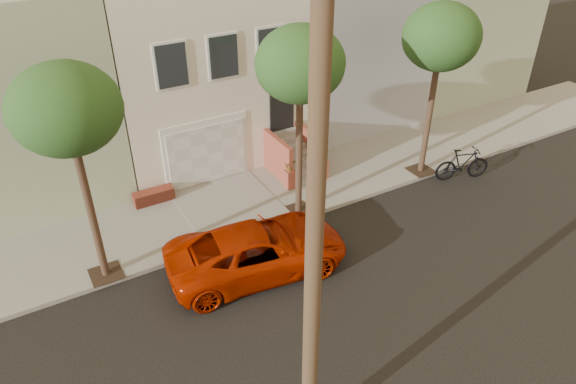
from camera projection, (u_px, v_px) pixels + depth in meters
ground at (339, 293)px, 14.77m from camera, size 90.00×90.00×0.00m
sidewalk at (253, 200)px, 18.64m from camera, size 40.00×3.70×0.15m
house_row at (185, 56)px, 20.98m from camera, size 33.10×11.70×7.00m
tree_left at (66, 111)px, 12.48m from camera, size 2.70×2.57×6.30m
tree_mid at (300, 65)px, 15.21m from camera, size 2.70×2.57×6.30m
tree_right at (441, 38)px, 17.52m from camera, size 2.70×2.57×6.30m
pickup_truck at (258, 250)px, 15.23m from camera, size 5.55×3.08×1.47m
motorcycle at (463, 164)px, 19.69m from camera, size 2.21×1.26×1.28m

